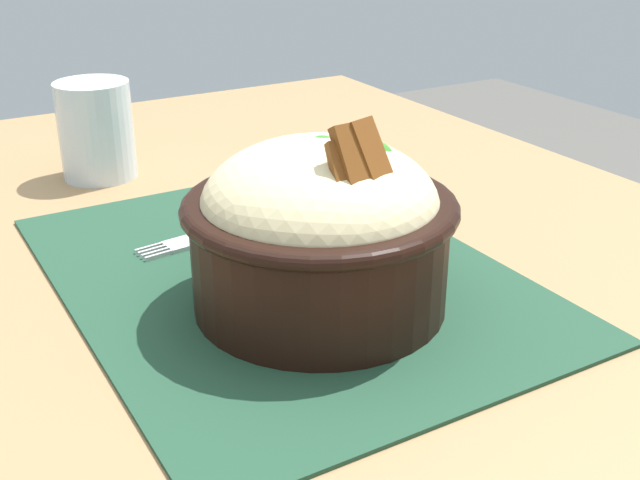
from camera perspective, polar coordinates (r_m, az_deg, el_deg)
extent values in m
cube|color=#99754C|center=(0.64, -3.39, -3.22)|extent=(1.11, 0.82, 0.03)
cylinder|color=olive|center=(1.36, 0.53, -6.03)|extent=(0.04, 0.04, 0.75)
cube|color=#1E422D|center=(0.62, -2.98, -2.50)|extent=(0.42, 0.31, 0.00)
cylinder|color=black|center=(0.56, 0.00, -0.89)|extent=(0.18, 0.18, 0.08)
torus|color=black|center=(0.54, 0.00, 2.42)|extent=(0.19, 0.19, 0.01)
ellipsoid|color=beige|center=(0.54, 0.00, 2.52)|extent=(0.19, 0.19, 0.09)
sphere|color=#307724|center=(0.50, 1.56, 3.66)|extent=(0.03, 0.03, 0.03)
sphere|color=#307724|center=(0.54, 3.69, 5.29)|extent=(0.03, 0.03, 0.03)
sphere|color=#307724|center=(0.54, 0.16, 5.43)|extent=(0.04, 0.04, 0.04)
cylinder|color=orange|center=(0.53, -2.87, 4.42)|extent=(0.03, 0.02, 0.01)
cube|color=brown|center=(0.49, 2.10, 4.25)|extent=(0.04, 0.02, 0.05)
cube|color=brown|center=(0.49, 3.13, 4.83)|extent=(0.04, 0.02, 0.06)
cube|color=brown|center=(0.50, 3.97, 5.12)|extent=(0.04, 0.03, 0.06)
cube|color=silver|center=(0.70, -5.68, 0.91)|extent=(0.02, 0.07, 0.00)
cube|color=silver|center=(0.68, -8.46, 0.12)|extent=(0.01, 0.01, 0.00)
cube|color=silver|center=(0.67, -9.86, -0.29)|extent=(0.03, 0.03, 0.00)
cube|color=silver|center=(0.67, -12.11, -0.57)|extent=(0.01, 0.02, 0.00)
cube|color=silver|center=(0.66, -11.88, -0.74)|extent=(0.01, 0.02, 0.00)
cube|color=silver|center=(0.66, -11.64, -0.92)|extent=(0.01, 0.02, 0.00)
cube|color=silver|center=(0.65, -11.41, -1.10)|extent=(0.01, 0.02, 0.00)
cylinder|color=silver|center=(0.85, -15.65, 7.54)|extent=(0.07, 0.07, 0.10)
cylinder|color=silver|center=(0.85, -15.47, 5.96)|extent=(0.07, 0.07, 0.05)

